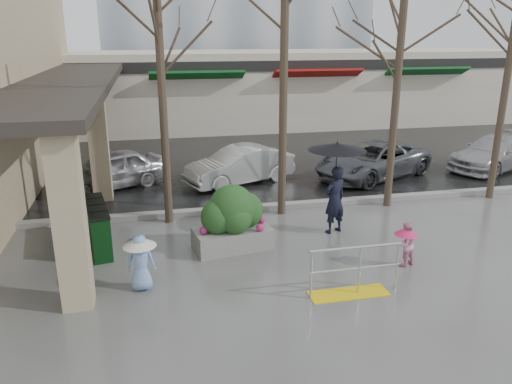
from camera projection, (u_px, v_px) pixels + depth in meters
name	position (u px, v px, depth m)	size (l,w,h in m)	color
ground	(271.00, 273.00, 10.81)	(120.00, 120.00, 0.00)	#51514F
street_asphalt	(187.00, 115.00, 31.28)	(120.00, 36.00, 0.01)	black
curb	(238.00, 209.00, 14.51)	(120.00, 0.30, 0.15)	gray
canopy_slab	(70.00, 76.00, 16.18)	(2.80, 18.00, 0.25)	#2D2823
pillar_front	(70.00, 220.00, 9.02)	(0.55, 0.55, 3.50)	tan
pillar_back	(99.00, 144.00, 15.07)	(0.55, 0.55, 3.50)	tan
storefront_row	(228.00, 89.00, 27.31)	(34.00, 6.74, 4.00)	beige
handrail	(352.00, 277.00, 9.85)	(1.90, 0.50, 1.03)	yellow
tree_west	(158.00, 28.00, 12.20)	(3.20, 3.20, 6.80)	#382B21
tree_midwest	(285.00, 22.00, 12.80)	(3.20, 3.20, 7.00)	#382B21
tree_mideast	(401.00, 37.00, 13.58)	(3.20, 3.20, 6.50)	#382B21
woman	(336.00, 177.00, 12.59)	(1.48, 1.48, 2.41)	black
child_pink	(405.00, 241.00, 11.02)	(0.59, 0.53, 1.01)	pink
child_blue	(141.00, 258.00, 9.95)	(0.67, 0.67, 1.17)	#799ED8
planter	(232.00, 218.00, 11.85)	(1.95, 1.19, 1.60)	gray
news_boxes	(98.00, 226.00, 11.93)	(0.78, 2.02, 1.10)	#0C3412
car_a	(109.00, 170.00, 16.51)	(1.49, 3.70, 1.26)	#B7B7BC
car_b	(240.00, 165.00, 17.09)	(1.33, 3.82, 1.26)	silver
car_c	(373.00, 160.00, 17.76)	(2.09, 4.53, 1.26)	#54565B
car_d	(496.00, 152.00, 18.92)	(1.77, 4.34, 1.26)	#AEADB2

